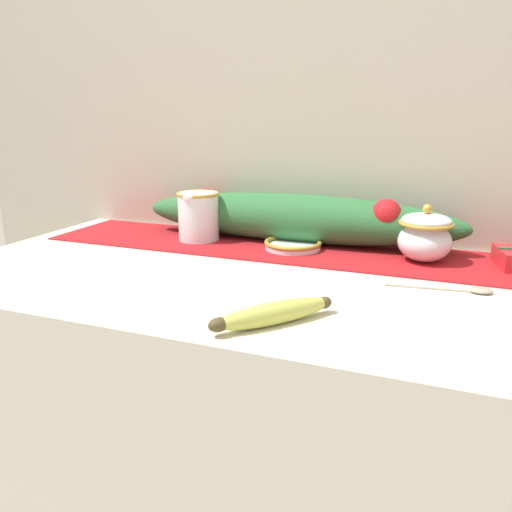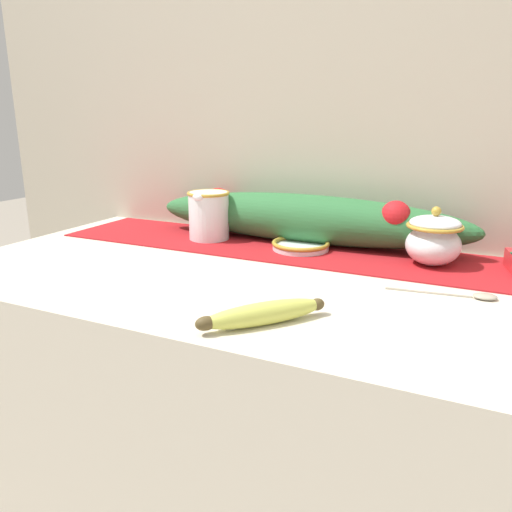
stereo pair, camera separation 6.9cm
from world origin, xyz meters
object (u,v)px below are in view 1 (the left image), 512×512
at_px(sugar_bowl, 425,236).
at_px(small_dish, 293,244).
at_px(spoon, 473,290).
at_px(banana, 273,313).
at_px(cream_pitcher, 199,214).

bearing_deg(sugar_bowl, small_dish, -179.66).
relative_size(small_dish, spoon, 0.72).
bearing_deg(banana, small_dish, 103.18).
xyz_separation_m(cream_pitcher, sugar_bowl, (0.54, -0.00, -0.01)).
xyz_separation_m(cream_pitcher, banana, (0.35, -0.43, -0.05)).
relative_size(sugar_bowl, banana, 0.70).
bearing_deg(cream_pitcher, small_dish, -0.76).
relative_size(sugar_bowl, spoon, 0.66).
relative_size(cream_pitcher, sugar_bowl, 1.03).
bearing_deg(spoon, banana, -144.43).
bearing_deg(banana, spoon, 42.29).
distance_m(sugar_bowl, spoon, 0.20).
distance_m(sugar_bowl, small_dish, 0.30).
bearing_deg(sugar_bowl, cream_pitcher, 179.84).
distance_m(cream_pitcher, spoon, 0.66).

